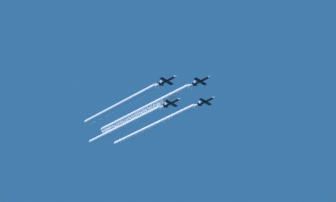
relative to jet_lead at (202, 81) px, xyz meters
name	(u,v)px	position (x,y,z in m)	size (l,w,h in m)	color
jet_lead	(202,81)	(0.00, 0.00, 0.00)	(8.19, 11.92, 2.87)	black
jet_left_wingman	(206,101)	(-13.83, -8.73, -1.88)	(8.19, 11.92, 2.87)	black
jet_right_wingman	(168,80)	(14.29, -9.44, -2.41)	(8.19, 11.92, 2.87)	black
jet_slot	(172,103)	(0.67, -19.26, -4.86)	(8.19, 11.92, 2.87)	black
smoke_trail_lead	(146,109)	(0.00, -38.96, -0.03)	(3.33, 67.04, 3.33)	white
smoke_trail_left_wingman	(155,126)	(-13.83, -45.39, -1.91)	(3.33, 62.42, 3.33)	white
smoke_trail_right_wingman	(122,105)	(14.29, -42.19, -2.44)	(3.33, 54.61, 3.33)	white
smoke_trail_slot	(126,125)	(0.67, -52.90, -4.89)	(3.33, 56.39, 3.33)	white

